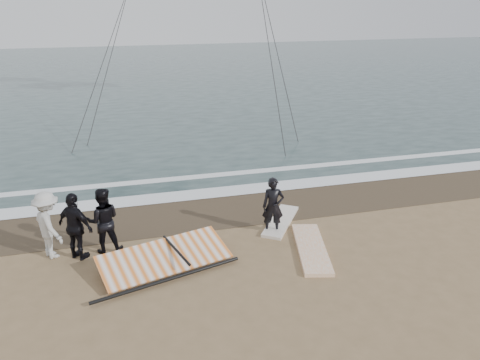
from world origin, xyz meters
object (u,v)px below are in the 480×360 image
at_px(board_cream, 281,221).
at_px(sail_rig, 162,258).
at_px(man_main, 273,206).
at_px(board_white, 311,248).

height_order(board_cream, sail_rig, sail_rig).
distance_m(board_cream, sail_rig, 4.11).
relative_size(man_main, board_cream, 0.76).
bearing_deg(sail_rig, board_white, -4.50).
xyz_separation_m(board_white, sail_rig, (-4.08, 0.32, 0.14)).
bearing_deg(board_white, sail_rig, -170.58).
relative_size(board_white, board_cream, 1.20).
bearing_deg(board_white, man_main, 133.70).
bearing_deg(board_cream, sail_rig, -124.30).
distance_m(man_main, board_cream, 1.09).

